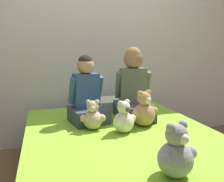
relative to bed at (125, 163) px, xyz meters
The scene contains 9 objects.
wall_behind_bed 1.52m from the bed, 90.00° to the left, with size 8.00×0.06×2.50m.
bed is the anchor object (origin of this frame).
child_on_left 0.66m from the bed, 116.52° to the left, with size 0.35×0.36×0.60m.
child_on_right 0.69m from the bed, 61.35° to the left, with size 0.41×0.44×0.66m.
teddy_bear_held_by_left_child 0.44m from the bed, 136.17° to the left, with size 0.20×0.16×0.25m.
teddy_bear_held_by_right_child 0.45m from the bed, 35.23° to the left, with size 0.25×0.19×0.31m.
teddy_bear_between_children 0.35m from the bed, 79.07° to the left, with size 0.20×0.16×0.26m.
teddy_bear_at_foot_of_bed 0.72m from the bed, 85.36° to the right, with size 0.24×0.18×0.29m.
pillow_at_headboard 0.83m from the bed, 90.00° to the left, with size 0.50×0.33×0.11m.
Camera 1 is at (-0.58, -1.61, 1.11)m, focal length 38.00 mm.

